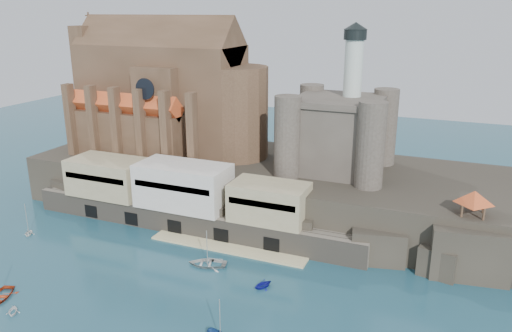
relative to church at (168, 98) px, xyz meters
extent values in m
plane|color=#184151|center=(24.13, -41.85, -22.13)|extent=(300.00, 300.00, 0.00)
cube|color=black|center=(24.13, -1.85, -17.13)|extent=(100.00, 34.00, 10.00)
cube|color=black|center=(-13.87, -18.35, -19.13)|extent=(9.00, 5.00, 6.00)
cube|color=black|center=(2.13, -18.35, -19.13)|extent=(9.00, 5.00, 6.00)
cube|color=black|center=(19.13, -18.35, -19.13)|extent=(9.00, 5.00, 6.00)
cube|color=black|center=(36.13, -18.35, -19.13)|extent=(9.00, 5.00, 6.00)
cube|color=black|center=(52.13, -18.35, -19.13)|extent=(9.00, 5.00, 6.00)
cube|color=#696154|center=(16.13, -19.35, -19.88)|extent=(70.00, 6.00, 4.50)
cube|color=#CCBF88|center=(26.13, -23.85, -21.98)|extent=(30.00, 4.00, 0.40)
cube|color=black|center=(-5.87, -22.25, -20.53)|extent=(3.00, 0.40, 2.60)
cube|color=black|center=(4.13, -22.25, -20.53)|extent=(3.00, 0.40, 2.60)
cube|color=black|center=(14.13, -22.25, -20.53)|extent=(3.00, 0.40, 2.60)
cube|color=black|center=(24.13, -22.25, -20.53)|extent=(3.00, 0.40, 2.60)
cube|color=black|center=(34.13, -22.25, -20.53)|extent=(3.00, 0.40, 2.60)
cube|color=tan|center=(-3.87, -18.35, -13.88)|extent=(16.00, 9.00, 7.50)
cube|color=beige|center=(14.13, -18.35, -13.38)|extent=(18.00, 9.00, 8.50)
cube|color=tan|center=(32.13, -18.35, -14.13)|extent=(14.00, 8.00, 7.00)
cube|color=#473121|center=(-1.87, 0.15, -0.13)|extent=(38.00, 14.00, 24.00)
cube|color=#473121|center=(-1.87, 0.15, 11.87)|extent=(38.00, 13.01, 13.01)
cylinder|color=#473121|center=(17.13, 0.15, -2.13)|extent=(14.00, 14.00, 20.00)
cube|color=#473121|center=(2.13, 0.15, -2.13)|extent=(10.00, 20.00, 20.00)
cube|color=#473121|center=(-5.87, -9.35, -7.13)|extent=(28.00, 5.00, 10.00)
cube|color=#473121|center=(-5.87, 9.65, -7.13)|extent=(28.00, 5.00, 10.00)
cube|color=#C34921|center=(-5.87, -9.35, -0.53)|extent=(28.00, 5.66, 5.66)
cube|color=#C34921|center=(-5.87, 9.65, -0.53)|extent=(28.00, 5.66, 5.66)
cube|color=#473121|center=(-20.87, 0.15, 1.87)|extent=(4.00, 10.00, 28.00)
cylinder|color=black|center=(2.13, -11.90, 3.87)|extent=(4.40, 0.30, 4.40)
cube|color=#473121|center=(-17.87, -12.35, -4.13)|extent=(1.60, 2.20, 16.00)
cube|color=#473121|center=(-11.67, -12.35, -4.13)|extent=(1.60, 2.20, 16.00)
cube|color=#473121|center=(-5.47, -12.35, -4.13)|extent=(1.60, 2.20, 16.00)
cube|color=#473121|center=(0.73, -12.35, -4.13)|extent=(1.60, 2.20, 16.00)
cube|color=#473121|center=(6.93, -12.35, -4.13)|extent=(1.60, 2.20, 16.00)
cube|color=#473121|center=(13.13, -12.35, -4.13)|extent=(1.60, 2.20, 16.00)
cube|color=#443D35|center=(40.13, -0.85, -5.13)|extent=(16.00, 16.00, 14.00)
cube|color=#443D35|center=(40.13, -0.85, 2.27)|extent=(17.00, 17.00, 1.20)
cylinder|color=#443D35|center=(32.13, -8.85, -4.13)|extent=(5.20, 5.20, 16.00)
cylinder|color=#443D35|center=(48.13, -8.85, -4.13)|extent=(5.20, 5.20, 16.00)
cylinder|color=#443D35|center=(32.13, 7.15, -4.13)|extent=(5.20, 5.20, 16.00)
cylinder|color=#443D35|center=(48.13, 7.15, -4.13)|extent=(5.20, 5.20, 16.00)
cylinder|color=silver|center=(42.13, 1.15, 7.87)|extent=(3.60, 3.60, 12.00)
cylinder|color=black|center=(42.13, 1.15, 14.87)|extent=(4.40, 4.40, 2.00)
cone|color=black|center=(42.13, 1.15, 16.47)|extent=(4.60, 4.60, 1.40)
cube|color=black|center=(66.13, -15.85, -17.78)|extent=(12.00, 10.00, 8.70)
cube|color=black|center=(62.13, -18.85, -19.63)|extent=(6.00, 5.00, 5.00)
cube|color=black|center=(71.13, -13.85, -19.13)|extent=(5.00, 4.00, 6.00)
cube|color=#473121|center=(66.13, -15.85, -13.28)|extent=(4.20, 4.20, 0.30)
cylinder|color=#473121|center=(64.53, -17.45, -11.83)|extent=(0.36, 0.36, 3.20)
cylinder|color=#473121|center=(67.73, -17.45, -11.83)|extent=(0.36, 0.36, 3.20)
cylinder|color=#473121|center=(64.53, -14.25, -11.83)|extent=(0.36, 0.36, 3.20)
cylinder|color=#473121|center=(67.73, -14.25, -11.83)|extent=(0.36, 0.36, 3.20)
pyramid|color=#C34921|center=(66.13, -15.85, -9.13)|extent=(6.40, 6.40, 2.20)
imported|color=white|center=(6.45, -53.89, -22.13)|extent=(2.74, 2.57, 2.73)
imported|color=white|center=(-11.85, -33.29, -22.13)|extent=(2.81, 2.40, 2.79)
imported|color=beige|center=(25.70, -30.75, -22.13)|extent=(2.66, 4.90, 6.59)
imported|color=#141795|center=(37.02, -33.71, -22.13)|extent=(3.31, 2.89, 3.28)
camera|label=1|loc=(62.33, -97.71, 19.47)|focal=35.00mm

